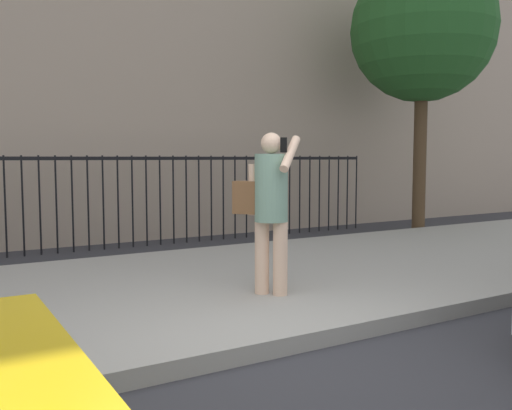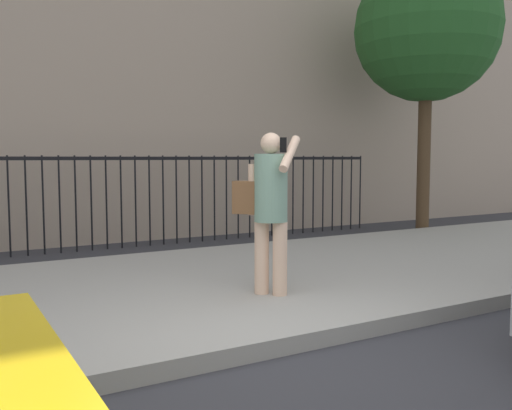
{
  "view_description": "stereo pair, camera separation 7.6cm",
  "coord_description": "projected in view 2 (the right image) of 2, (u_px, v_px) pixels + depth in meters",
  "views": [
    {
      "loc": [
        -2.33,
        -3.57,
        1.56
      ],
      "look_at": [
        0.78,
        1.56,
        1.06
      ],
      "focal_mm": 39.56,
      "sensor_mm": 36.0,
      "label": 1
    },
    {
      "loc": [
        -2.27,
        -3.61,
        1.56
      ],
      "look_at": [
        0.78,
        1.56,
        1.06
      ],
      "focal_mm": 39.56,
      "sensor_mm": 36.0,
      "label": 2
    }
  ],
  "objects": [
    {
      "name": "ground_plane",
      "position": [
        272.0,
        359.0,
        4.38
      ],
      "size": [
        60.0,
        60.0,
        0.0
      ],
      "primitive_type": "plane",
      "color": "#333338"
    },
    {
      "name": "sidewalk",
      "position": [
        167.0,
        292.0,
        6.26
      ],
      "size": [
        28.0,
        4.4,
        0.15
      ],
      "primitive_type": "cube",
      "color": "#9E9B93",
      "rests_on": "ground"
    },
    {
      "name": "iron_fence",
      "position": [
        83.0,
        190.0,
        9.36
      ],
      "size": [
        12.03,
        0.04,
        1.6
      ],
      "color": "black",
      "rests_on": "ground"
    },
    {
      "name": "pedestrian_on_phone",
      "position": [
        268.0,
        201.0,
        5.77
      ],
      "size": [
        0.66,
        0.7,
        1.67
      ],
      "color": "beige",
      "rests_on": "sidewalk"
    },
    {
      "name": "street_tree_near",
      "position": [
        427.0,
        30.0,
        11.21
      ],
      "size": [
        2.88,
        2.88,
        5.56
      ],
      "color": "#4C3823",
      "rests_on": "ground"
    }
  ]
}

